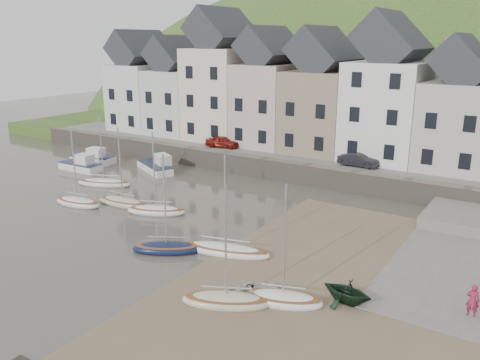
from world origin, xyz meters
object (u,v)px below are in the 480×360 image
Objects in this scene: sailboat_0 at (104,183)px; rowboat_white at (249,292)px; car_left at (222,142)px; rowboat_green at (347,291)px; car_right at (358,160)px; person_red at (473,300)px.

sailboat_0 reaches higher than rowboat_white.
sailboat_0 reaches higher than car_left.
sailboat_0 reaches higher than rowboat_green.
car_left reaches higher than car_right.
car_right reaches higher than person_red.
rowboat_green is (4.24, 2.18, 0.33)m from rowboat_white.
rowboat_green is at bearing 68.38° from rowboat_white.
sailboat_0 is at bearing 126.15° from car_right.
sailboat_0 is at bearing -17.79° from person_red.
rowboat_white is 0.86× the size of car_right.
sailboat_0 is 3.99× the size of person_red.
sailboat_0 is 1.78× the size of car_left.
sailboat_0 is at bearing -163.56° from rowboat_white.
rowboat_green is at bearing -159.48° from car_right.
rowboat_green is 0.70× the size of car_left.
car_right is (18.52, 12.72, 1.92)m from sailboat_0.
car_right is (-12.23, 18.40, 1.27)m from person_red.
rowboat_green is (25.46, -7.61, 0.45)m from sailboat_0.
rowboat_green is 21.54m from car_right.
car_left reaches higher than rowboat_green.
sailboat_0 is 1.78× the size of car_right.
car_right is at bearing -155.66° from rowboat_green.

